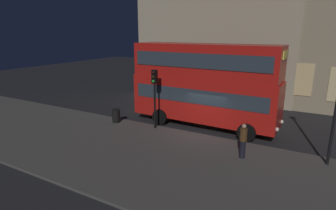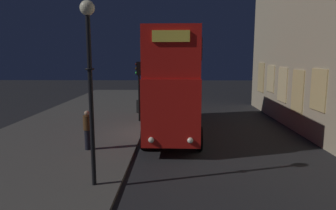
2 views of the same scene
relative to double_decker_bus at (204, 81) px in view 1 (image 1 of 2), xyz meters
The scene contains 8 objects.
ground_plane 3.38m from the double_decker_bus, 60.79° to the right, with size 80.00×80.00×0.00m, color #232326.
sidewalk_slab 6.61m from the double_decker_bus, 83.22° to the right, with size 44.00×8.24×0.12m, color #4C4944.
building_with_clock 12.21m from the double_decker_bus, 103.25° to the left, with size 14.85×8.29×15.64m.
building_plain_facade 13.36m from the double_decker_bus, 57.89° to the left, with size 14.65×7.33×15.77m.
double_decker_bus is the anchor object (origin of this frame).
traffic_light_near_kerb 3.31m from the double_decker_bus, 137.69° to the right, with size 0.32×0.36×3.80m.
pedestrian 5.67m from the double_decker_bus, 46.07° to the right, with size 0.36×0.36×1.76m.
litter_bin 6.47m from the double_decker_bus, 155.21° to the right, with size 0.54×0.54×0.92m, color black.
Camera 1 is at (5.97, -15.47, 6.24)m, focal length 29.65 mm.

